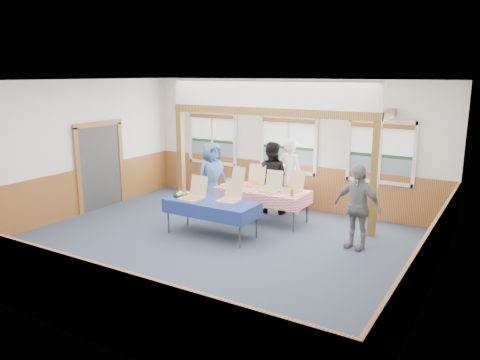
% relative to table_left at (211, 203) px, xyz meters
% --- Properties ---
extents(floor, '(8.00, 8.00, 0.00)m').
position_rel_table_left_xyz_m(floor, '(0.38, -0.59, -0.70)').
color(floor, '#2C3848').
rests_on(floor, ground).
extents(ceiling, '(8.00, 8.00, 0.00)m').
position_rel_table_left_xyz_m(ceiling, '(0.38, -0.59, 2.50)').
color(ceiling, white).
rests_on(ceiling, wall_back).
extents(wall_back, '(8.00, 0.00, 8.00)m').
position_rel_table_left_xyz_m(wall_back, '(0.38, 2.91, 0.90)').
color(wall_back, silver).
rests_on(wall_back, floor).
extents(wall_front, '(8.00, 0.00, 8.00)m').
position_rel_table_left_xyz_m(wall_front, '(0.38, -4.09, 0.90)').
color(wall_front, silver).
rests_on(wall_front, floor).
extents(wall_left, '(0.00, 8.00, 8.00)m').
position_rel_table_left_xyz_m(wall_left, '(-3.62, -0.59, 0.90)').
color(wall_left, silver).
rests_on(wall_left, floor).
extents(wall_right, '(0.00, 8.00, 8.00)m').
position_rel_table_left_xyz_m(wall_right, '(4.38, -0.59, 0.90)').
color(wall_right, silver).
rests_on(wall_right, floor).
extents(wainscot_back, '(7.98, 0.05, 1.10)m').
position_rel_table_left_xyz_m(wainscot_back, '(0.38, 2.89, -0.15)').
color(wainscot_back, brown).
rests_on(wainscot_back, floor).
extents(wainscot_front, '(7.98, 0.05, 1.10)m').
position_rel_table_left_xyz_m(wainscot_front, '(0.38, -4.06, -0.15)').
color(wainscot_front, brown).
rests_on(wainscot_front, floor).
extents(wainscot_left, '(0.05, 6.98, 1.10)m').
position_rel_table_left_xyz_m(wainscot_left, '(-3.60, -0.59, -0.15)').
color(wainscot_left, brown).
rests_on(wainscot_left, floor).
extents(wainscot_right, '(0.05, 6.98, 1.10)m').
position_rel_table_left_xyz_m(wainscot_right, '(4.35, -0.59, -0.15)').
color(wainscot_right, brown).
rests_on(wainscot_right, floor).
extents(cased_opening, '(0.06, 1.30, 2.10)m').
position_rel_table_left_xyz_m(cased_opening, '(-3.58, 0.31, 0.35)').
color(cased_opening, '#333333').
rests_on(cased_opening, wall_left).
extents(window_left, '(1.56, 0.10, 1.46)m').
position_rel_table_left_xyz_m(window_left, '(-1.92, 2.87, 0.98)').
color(window_left, white).
rests_on(window_left, wall_back).
extents(window_mid, '(1.56, 0.10, 1.46)m').
position_rel_table_left_xyz_m(window_mid, '(0.38, 2.87, 0.98)').
color(window_mid, white).
rests_on(window_mid, wall_back).
extents(window_right, '(1.56, 0.10, 1.46)m').
position_rel_table_left_xyz_m(window_right, '(2.68, 2.87, 0.98)').
color(window_right, white).
rests_on(window_right, wall_back).
extents(post_left, '(0.15, 0.15, 2.40)m').
position_rel_table_left_xyz_m(post_left, '(-2.12, 1.71, 0.50)').
color(post_left, '#543612').
rests_on(post_left, floor).
extents(post_right, '(0.15, 0.15, 2.40)m').
position_rel_table_left_xyz_m(post_right, '(2.88, 1.71, 0.50)').
color(post_right, '#543612').
rests_on(post_right, floor).
extents(cross_beam, '(5.15, 0.18, 0.18)m').
position_rel_table_left_xyz_m(cross_beam, '(0.38, 1.71, 1.79)').
color(cross_beam, '#543612').
rests_on(cross_beam, post_left).
extents(table_left, '(1.97, 0.89, 0.76)m').
position_rel_table_left_xyz_m(table_left, '(0.00, 0.00, 0.00)').
color(table_left, '#333333').
rests_on(table_left, floor).
extents(table_right, '(2.27, 1.57, 0.76)m').
position_rel_table_left_xyz_m(table_right, '(0.43, 1.43, 0.00)').
color(table_right, '#333333').
rests_on(table_right, floor).
extents(pizza_box_a, '(0.45, 0.54, 0.46)m').
position_rel_table_left_xyz_m(pizza_box_a, '(-0.40, -0.11, 0.12)').
color(pizza_box_a, '#CEA889').
rests_on(pizza_box_a, table_left).
extents(pizza_box_b, '(0.42, 0.50, 0.43)m').
position_rel_table_left_xyz_m(pizza_box_b, '(0.35, 0.16, 0.12)').
color(pizza_box_b, '#CEA889').
rests_on(pizza_box_b, table_left).
extents(pizza_box_c, '(0.49, 0.55, 0.43)m').
position_rel_table_left_xyz_m(pizza_box_c, '(-0.31, 1.33, 0.12)').
color(pizza_box_c, '#CEA889').
rests_on(pizza_box_c, table_right).
extents(pizza_box_d, '(0.46, 0.55, 0.47)m').
position_rel_table_left_xyz_m(pizza_box_d, '(0.08, 1.63, 0.12)').
color(pizza_box_d, '#CEA889').
rests_on(pizza_box_d, table_right).
extents(pizza_box_e, '(0.42, 0.50, 0.44)m').
position_rel_table_left_xyz_m(pizza_box_e, '(0.68, 1.35, 0.12)').
color(pizza_box_e, '#CEA889').
rests_on(pizza_box_e, table_right).
extents(pizza_box_f, '(0.50, 0.57, 0.44)m').
position_rel_table_left_xyz_m(pizza_box_f, '(1.09, 1.57, 0.12)').
color(pizza_box_f, '#CEA889').
rests_on(pizza_box_f, table_right).
extents(veggie_tray, '(0.41, 0.41, 0.09)m').
position_rel_table_left_xyz_m(veggie_tray, '(-0.75, -0.00, 0.09)').
color(veggie_tray, black).
rests_on(veggie_tray, table_left).
extents(drink_glass, '(0.07, 0.07, 0.15)m').
position_rel_table_left_xyz_m(drink_glass, '(1.28, 1.18, 0.13)').
color(drink_glass, '#8B5517').
rests_on(drink_glass, table_right).
extents(woman_white, '(0.71, 0.50, 1.83)m').
position_rel_table_left_xyz_m(woman_white, '(0.70, 2.32, 0.21)').
color(woman_white, silver).
rests_on(woman_white, floor).
extents(woman_black, '(0.97, 0.83, 1.74)m').
position_rel_table_left_xyz_m(woman_black, '(0.26, 2.16, 0.17)').
color(woman_black, black).
rests_on(woman_black, floor).
extents(man_blue, '(0.78, 0.95, 1.69)m').
position_rel_table_left_xyz_m(man_blue, '(-1.14, 1.67, 0.14)').
color(man_blue, '#3D6698').
rests_on(man_blue, floor).
extents(person_grey, '(1.03, 0.59, 1.66)m').
position_rel_table_left_xyz_m(person_grey, '(2.80, 0.87, 0.13)').
color(person_grey, slate).
rests_on(person_grey, floor).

